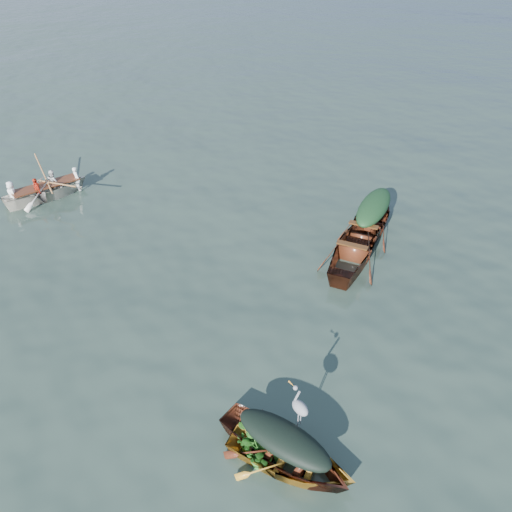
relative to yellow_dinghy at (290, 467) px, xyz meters
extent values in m
plane|color=#2E4137|center=(3.80, 2.26, 0.00)|extent=(140.00, 140.00, 0.00)
imported|color=#C08525|center=(0.00, 0.00, 0.00)|extent=(2.62, 3.22, 0.79)
imported|color=#501F12|center=(0.00, 0.20, 0.00)|extent=(2.30, 3.76, 0.87)
imported|color=#492211|center=(7.37, 5.07, 0.00)|extent=(5.04, 3.72, 1.18)
imported|color=#562A15|center=(5.88, 4.25, 0.00)|extent=(5.22, 3.92, 1.24)
imported|color=white|center=(-0.43, 13.38, 0.00)|extent=(4.31, 1.63, 1.00)
ellipsoid|color=black|center=(0.00, 0.20, 0.64)|extent=(1.26, 2.07, 0.40)
ellipsoid|color=#1A401F|center=(7.37, 5.07, 0.85)|extent=(2.77, 2.04, 0.52)
imported|color=#2C701D|center=(-0.26, 0.49, 0.70)|extent=(1.06, 1.13, 0.60)
imported|color=white|center=(-0.43, 13.38, 0.88)|extent=(3.04, 1.39, 0.76)
camera|label=1|loc=(-3.63, -4.05, 8.28)|focal=35.00mm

